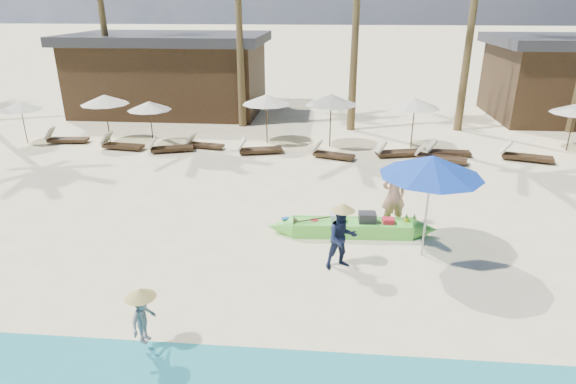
{
  "coord_description": "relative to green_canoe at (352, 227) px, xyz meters",
  "views": [
    {
      "loc": [
        1.08,
        -9.66,
        6.05
      ],
      "look_at": [
        0.06,
        2.0,
        1.35
      ],
      "focal_mm": 30.0,
      "sensor_mm": 36.0,
      "label": 1
    }
  ],
  "objects": [
    {
      "name": "ground",
      "position": [
        -1.79,
        -2.37,
        -0.22
      ],
      "size": [
        240.0,
        240.0,
        0.0
      ],
      "primitive_type": "plane",
      "color": "#FBECBA",
      "rests_on": "ground"
    },
    {
      "name": "green_canoe",
      "position": [
        0.0,
        0.0,
        0.0
      ],
      "size": [
        5.21,
        0.83,
        0.66
      ],
      "rotation": [
        0.0,
        0.0,
        0.05
      ],
      "color": "#5FDB42",
      "rests_on": "ground"
    },
    {
      "name": "tourist",
      "position": [
        1.15,
        0.58,
        0.77
      ],
      "size": [
        0.83,
        0.68,
        1.98
      ],
      "primitive_type": "imported",
      "rotation": [
        0.0,
        0.0,
        3.46
      ],
      "color": "tan",
      "rests_on": "ground"
    },
    {
      "name": "vendor_green",
      "position": [
        -0.32,
        -1.77,
        0.56
      ],
      "size": [
        0.91,
        0.81,
        1.56
      ],
      "primitive_type": "imported",
      "rotation": [
        0.0,
        0.0,
        0.35
      ],
      "color": "#161F3C",
      "rests_on": "ground"
    },
    {
      "name": "vendor_yellow",
      "position": [
        -3.95,
        -5.06,
        0.46
      ],
      "size": [
        0.52,
        0.72,
        1.01
      ],
      "primitive_type": "imported",
      "rotation": [
        0.0,
        0.0,
        1.34
      ],
      "color": "gray",
      "rests_on": "ground"
    },
    {
      "name": "blue_umbrella",
      "position": [
        1.74,
        -1.0,
        2.17
      ],
      "size": [
        2.46,
        2.46,
        2.65
      ],
      "color": "#99999E",
      "rests_on": "ground"
    },
    {
      "name": "resort_parasol_2",
      "position": [
        -14.29,
        7.88,
        1.47
      ],
      "size": [
        1.82,
        1.82,
        1.88
      ],
      "color": "#332214",
      "rests_on": "ground"
    },
    {
      "name": "resort_parasol_3",
      "position": [
        -10.62,
        8.36,
        1.72
      ],
      "size": [
        2.1,
        2.1,
        2.16
      ],
      "color": "#332214",
      "rests_on": "ground"
    },
    {
      "name": "lounger_3_left",
      "position": [
        -12.59,
        8.06,
        -0.01
      ],
      "size": [
        1.89,
        0.76,
        0.62
      ],
      "rotation": [
        0.0,
        0.0,
        0.11
      ],
      "color": "#332214",
      "rests_on": "ground"
    },
    {
      "name": "lounger_3_right",
      "position": [
        -9.69,
        7.32,
        -0.01
      ],
      "size": [
        1.91,
        0.81,
        0.63
      ],
      "rotation": [
        0.0,
        0.0,
        -0.13
      ],
      "color": "#332214",
      "rests_on": "ground"
    },
    {
      "name": "resort_parasol_4",
      "position": [
        -8.52,
        8.1,
        1.54
      ],
      "size": [
        1.9,
        1.9,
        1.95
      ],
      "color": "#332214",
      "rests_on": "ground"
    },
    {
      "name": "lounger_4_left",
      "position": [
        -7.47,
        7.09,
        -0.01
      ],
      "size": [
        1.95,
        1.11,
        0.63
      ],
      "rotation": [
        0.0,
        0.0,
        0.31
      ],
      "color": "#332214",
      "rests_on": "ground"
    },
    {
      "name": "lounger_4_right",
      "position": [
        -6.15,
        7.81,
        -0.04
      ],
      "size": [
        1.69,
        0.8,
        0.55
      ],
      "rotation": [
        0.0,
        0.0,
        -0.19
      ],
      "color": "#332214",
      "rests_on": "ground"
    },
    {
      "name": "resort_parasol_5",
      "position": [
        -3.49,
        8.84,
        1.76
      ],
      "size": [
        2.13,
        2.13,
        2.2
      ],
      "color": "#332214",
      "rests_on": "ground"
    },
    {
      "name": "lounger_5_left",
      "position": [
        -3.69,
        7.18,
        -0.01
      ],
      "size": [
        1.99,
        1.04,
        0.65
      ],
      "rotation": [
        0.0,
        0.0,
        0.25
      ],
      "color": "#332214",
      "rests_on": "ground"
    },
    {
      "name": "resort_parasol_6",
      "position": [
        -0.66,
        8.55,
        1.86
      ],
      "size": [
        2.24,
        2.24,
        2.31
      ],
      "color": "#332214",
      "rests_on": "ground"
    },
    {
      "name": "lounger_6_left",
      "position": [
        -0.6,
        6.85,
        -0.02
      ],
      "size": [
        1.84,
        1.07,
        0.6
      ],
      "rotation": [
        0.0,
        0.0,
        -0.32
      ],
      "color": "#332214",
      "rests_on": "ground"
    },
    {
      "name": "lounger_6_right",
      "position": [
        2.04,
        7.3,
        -0.0
      ],
      "size": [
        2.01,
        1.04,
        0.65
      ],
      "rotation": [
        0.0,
        0.0,
        0.24
      ],
      "color": "#332214",
      "rests_on": "ground"
    },
    {
      "name": "resort_parasol_7",
      "position": [
        2.88,
        8.66,
        1.75
      ],
      "size": [
        2.13,
        2.13,
        2.19
      ],
      "color": "#332214",
      "rests_on": "ground"
    },
    {
      "name": "lounger_7_left",
      "position": [
        4.16,
        7.6,
        -0.02
      ],
      "size": [
        1.79,
        0.61,
        0.6
      ],
      "rotation": [
        0.0,
        0.0,
        -0.04
      ],
      "color": "#332214",
      "rests_on": "ground"
    },
    {
      "name": "lounger_7_right",
      "position": [
        3.67,
        6.76,
        0.0
      ],
      "size": [
        2.08,
        1.23,
        0.68
      ],
      "rotation": [
        0.0,
        0.0,
        -0.33
      ],
      "color": "#332214",
      "rests_on": "ground"
    },
    {
      "name": "resort_parasol_8",
      "position": [
        9.48,
        8.78,
        1.6
      ],
      "size": [
        1.97,
        1.97,
        2.03
      ],
      "color": "#332214",
      "rests_on": "ground"
    },
    {
      "name": "lounger_8_left",
      "position": [
        7.12,
        7.21,
        0.0
      ],
      "size": [
        2.09,
        1.17,
        0.68
      ],
      "rotation": [
        0.0,
        0.0,
        -0.29
      ],
      "color": "#332214",
      "rests_on": "ground"
    },
    {
      "name": "pavilion_west",
      "position": [
        -9.79,
        15.13,
        1.97
      ],
      "size": [
        10.8,
        6.6,
        4.3
      ],
      "color": "#332214",
      "rests_on": "ground"
    },
    {
      "name": "pavilion_east",
      "position": [
        12.21,
        15.13,
        1.97
      ],
      "size": [
        8.8,
        6.6,
        4.3
      ],
      "color": "#332214",
      "rests_on": "ground"
    }
  ]
}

